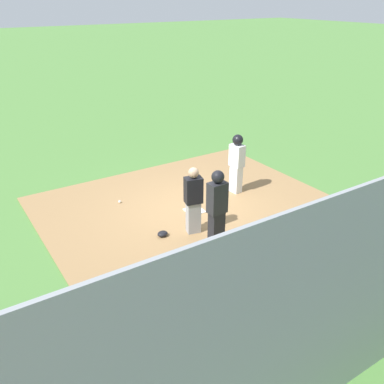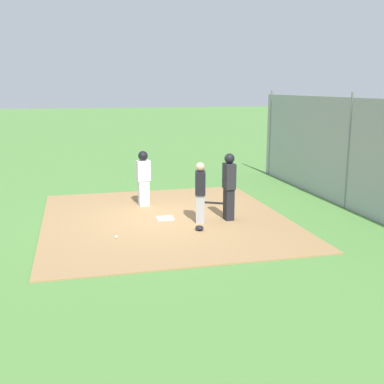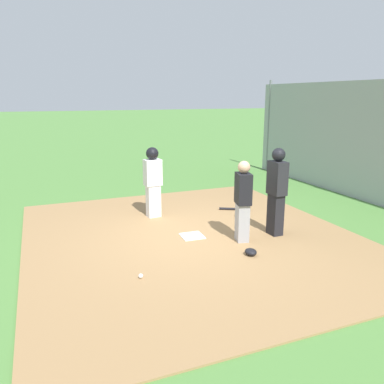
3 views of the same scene
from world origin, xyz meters
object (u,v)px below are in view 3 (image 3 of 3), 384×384
baseball (141,276)px  baseball_bat (235,209)px  home_plate (192,236)px  catcher_mask (251,252)px  catcher (243,200)px  runner (153,178)px  umpire (277,190)px

baseball → baseball_bat: bearing=-48.9°
baseball_bat → baseball: (-2.71, 3.11, 0.01)m
home_plate → baseball_bat: (1.31, -1.68, 0.02)m
catcher_mask → baseball: size_ratio=3.24×
baseball_bat → catcher_mask: size_ratio=3.21×
catcher → baseball_bat: (1.88, -0.85, -0.79)m
catcher → catcher_mask: (-0.70, 0.20, -0.76)m
home_plate → runner: size_ratio=0.27×
catcher_mask → baseball: bearing=93.9°
baseball_bat → catcher: bearing=94.2°
umpire → runner: bearing=-48.0°
baseball → catcher: bearing=-69.7°
home_plate → baseball: 2.00m
runner → catcher: bearing=22.4°
catcher → runner: runner is taller
umpire → runner: 2.86m
runner → baseball: runner is taller
baseball → umpire: bearing=-73.7°
baseball → home_plate: bearing=-45.6°
catcher → baseball_bat: catcher is taller
runner → baseball: bearing=-26.3°
catcher_mask → runner: bearing=18.7°
umpire → baseball_bat: umpire is taller
catcher → baseball: catcher is taller
catcher_mask → baseball_bat: bearing=-22.3°
catcher → umpire: bearing=-161.6°
catcher → runner: size_ratio=0.97×
catcher_mask → catcher: bearing=-16.2°
catcher → umpire: (0.06, -0.80, 0.12)m
home_plate → runner: 1.86m
baseball → catcher_mask: bearing=-86.1°
umpire → runner: size_ratio=1.09×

